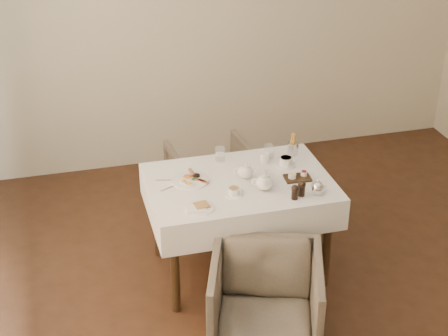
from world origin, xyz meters
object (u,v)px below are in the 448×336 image
(breakfast_plate, at_px, (190,179))
(teapot_centre, at_px, (245,171))
(armchair_far, at_px, (212,180))
(armchair_near, at_px, (266,302))
(table, at_px, (239,195))

(breakfast_plate, bearing_deg, teapot_centre, 10.79)
(armchair_far, distance_m, breakfast_plate, 0.94)
(breakfast_plate, bearing_deg, armchair_near, -51.40)
(armchair_near, relative_size, teapot_centre, 4.53)
(table, height_order, teapot_centre, teapot_centre)
(armchair_near, height_order, teapot_centre, teapot_centre)
(armchair_near, bearing_deg, table, 105.35)
(table, relative_size, teapot_centre, 8.26)
(breakfast_plate, xyz_separation_m, teapot_centre, (0.38, -0.07, 0.05))
(table, distance_m, armchair_far, 0.90)
(table, relative_size, breakfast_plate, 4.84)
(breakfast_plate, bearing_deg, table, 5.51)
(armchair_near, relative_size, breakfast_plate, 2.65)
(breakfast_plate, height_order, teapot_centre, teapot_centre)
(table, relative_size, armchair_far, 1.92)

